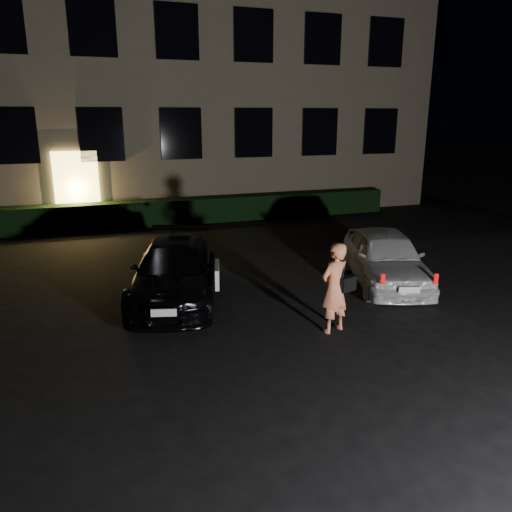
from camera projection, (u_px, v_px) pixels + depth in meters
name	position (u px, v px, depth m)	size (l,w,h in m)	color
ground	(322.00, 356.00, 7.78)	(80.00, 80.00, 0.00)	black
building	(159.00, 53.00, 19.78)	(20.00, 8.11, 12.00)	#6C634D
hedge	(187.00, 211.00, 17.22)	(15.00, 0.70, 0.85)	black
sedan	(175.00, 271.00, 10.11)	(2.60, 4.26, 1.15)	black
hatch	(385.00, 257.00, 10.98)	(2.45, 3.80, 1.20)	silver
man	(335.00, 288.00, 8.47)	(0.73, 0.55, 1.58)	#F2845A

